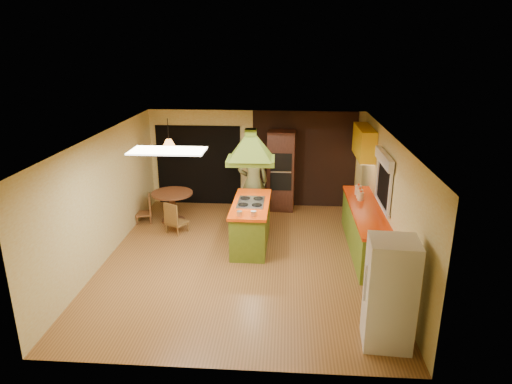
# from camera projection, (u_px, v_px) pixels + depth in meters

# --- Properties ---
(ground) EXTENTS (6.50, 6.50, 0.00)m
(ground) POSITION_uv_depth(u_px,v_px,m) (244.00, 259.00, 9.16)
(ground) COLOR #986331
(ground) RESTS_ON ground
(room_walls) EXTENTS (5.50, 6.50, 6.50)m
(room_walls) POSITION_uv_depth(u_px,v_px,m) (244.00, 200.00, 8.76)
(room_walls) COLOR beige
(room_walls) RESTS_ON ground
(ceiling_plane) EXTENTS (6.50, 6.50, 0.00)m
(ceiling_plane) POSITION_uv_depth(u_px,v_px,m) (243.00, 136.00, 8.37)
(ceiling_plane) COLOR silver
(ceiling_plane) RESTS_ON room_walls
(brick_panel) EXTENTS (2.64, 0.03, 2.50)m
(brick_panel) POSITION_uv_depth(u_px,v_px,m) (304.00, 160.00, 11.73)
(brick_panel) COLOR #381E14
(brick_panel) RESTS_ON ground
(nook_opening) EXTENTS (2.20, 0.03, 2.10)m
(nook_opening) POSITION_uv_depth(u_px,v_px,m) (199.00, 165.00, 11.98)
(nook_opening) COLOR black
(nook_opening) RESTS_ON ground
(right_counter) EXTENTS (0.62, 3.05, 0.92)m
(right_counter) POSITION_uv_depth(u_px,v_px,m) (365.00, 229.00, 9.41)
(right_counter) COLOR olive
(right_counter) RESTS_ON ground
(upper_cabinets) EXTENTS (0.34, 1.40, 0.70)m
(upper_cabinets) POSITION_uv_depth(u_px,v_px,m) (364.00, 142.00, 10.45)
(upper_cabinets) COLOR yellow
(upper_cabinets) RESTS_ON room_walls
(window_right) EXTENTS (0.12, 1.35, 1.06)m
(window_right) POSITION_uv_depth(u_px,v_px,m) (384.00, 171.00, 8.79)
(window_right) COLOR black
(window_right) RESTS_ON room_walls
(fluor_panel) EXTENTS (1.20, 0.60, 0.03)m
(fluor_panel) POSITION_uv_depth(u_px,v_px,m) (168.00, 151.00, 7.31)
(fluor_panel) COLOR white
(fluor_panel) RESTS_ON ceiling_plane
(kitchen_island) EXTENTS (0.78, 1.91, 0.96)m
(kitchen_island) POSITION_uv_depth(u_px,v_px,m) (251.00, 223.00, 9.67)
(kitchen_island) COLOR olive
(kitchen_island) RESTS_ON ground
(range_hood) EXTENTS (0.98, 0.72, 0.79)m
(range_hood) POSITION_uv_depth(u_px,v_px,m) (251.00, 141.00, 9.11)
(range_hood) COLOR #5D781E
(range_hood) RESTS_ON ceiling_plane
(man) EXTENTS (0.83, 0.67, 1.99)m
(man) POSITION_uv_depth(u_px,v_px,m) (253.00, 182.00, 10.74)
(man) COLOR brown
(man) RESTS_ON ground
(refrigerator) EXTENTS (0.70, 0.67, 1.62)m
(refrigerator) POSITION_uv_depth(u_px,v_px,m) (390.00, 293.00, 6.37)
(refrigerator) COLOR white
(refrigerator) RESTS_ON ground
(wall_oven) EXTENTS (0.71, 0.63, 2.04)m
(wall_oven) POSITION_uv_depth(u_px,v_px,m) (281.00, 171.00, 11.58)
(wall_oven) COLOR #482317
(wall_oven) RESTS_ON ground
(dining_table) EXTENTS (0.98, 0.98, 0.74)m
(dining_table) POSITION_uv_depth(u_px,v_px,m) (172.00, 201.00, 10.90)
(dining_table) COLOR brown
(dining_table) RESTS_ON ground
(chair_left) EXTENTS (0.47, 0.47, 0.68)m
(chair_left) POSITION_uv_depth(u_px,v_px,m) (143.00, 209.00, 10.91)
(chair_left) COLOR brown
(chair_left) RESTS_ON ground
(chair_near) EXTENTS (0.55, 0.55, 0.74)m
(chair_near) POSITION_uv_depth(u_px,v_px,m) (177.00, 217.00, 10.32)
(chair_near) COLOR brown
(chair_near) RESTS_ON ground
(pendant_lamp) EXTENTS (0.38, 0.38, 0.24)m
(pendant_lamp) POSITION_uv_depth(u_px,v_px,m) (169.00, 144.00, 10.47)
(pendant_lamp) COLOR #FF9E3F
(pendant_lamp) RESTS_ON ceiling_plane
(canister_large) EXTENTS (0.17, 0.17, 0.21)m
(canister_large) POSITION_uv_depth(u_px,v_px,m) (358.00, 190.00, 10.07)
(canister_large) COLOR beige
(canister_large) RESTS_ON right_counter
(canister_medium) EXTENTS (0.17, 0.17, 0.19)m
(canister_medium) POSITION_uv_depth(u_px,v_px,m) (360.00, 194.00, 9.86)
(canister_medium) COLOR beige
(canister_medium) RESTS_ON right_counter
(canister_small) EXTENTS (0.15, 0.15, 0.18)m
(canister_small) POSITION_uv_depth(u_px,v_px,m) (361.00, 196.00, 9.72)
(canister_small) COLOR beige
(canister_small) RESTS_ON right_counter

